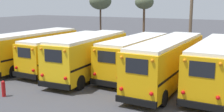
{
  "coord_description": "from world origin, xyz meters",
  "views": [
    {
      "loc": [
        10.15,
        -19.46,
        5.85
      ],
      "look_at": [
        0.0,
        -0.18,
        1.64
      ],
      "focal_mm": 45.0,
      "sensor_mm": 36.0,
      "label": 1
    }
  ],
  "objects_px": {
    "school_bus_2": "(89,54)",
    "school_bus_3": "(136,55)",
    "fire_hydrant": "(3,88)",
    "school_bus_4": "(168,61)",
    "school_bus_1": "(66,51)",
    "school_bus_0": "(34,48)",
    "bare_tree_1": "(100,1)",
    "school_bus_5": "(216,64)",
    "utility_pole": "(191,22)",
    "bare_tree_2": "(144,3)"
  },
  "relations": [
    {
      "from": "school_bus_0",
      "to": "school_bus_2",
      "type": "relative_size",
      "value": 1.04
    },
    {
      "from": "school_bus_2",
      "to": "fire_hydrant",
      "type": "height_order",
      "value": "school_bus_2"
    },
    {
      "from": "school_bus_2",
      "to": "school_bus_3",
      "type": "bearing_deg",
      "value": 33.18
    },
    {
      "from": "school_bus_3",
      "to": "fire_hydrant",
      "type": "xyz_separation_m",
      "value": [
        -5.27,
        -8.66,
        -1.15
      ]
    },
    {
      "from": "school_bus_1",
      "to": "bare_tree_1",
      "type": "height_order",
      "value": "bare_tree_1"
    },
    {
      "from": "school_bus_5",
      "to": "bare_tree_1",
      "type": "height_order",
      "value": "bare_tree_1"
    },
    {
      "from": "school_bus_1",
      "to": "bare_tree_2",
      "type": "xyz_separation_m",
      "value": [
        1.05,
        15.8,
        4.08
      ]
    },
    {
      "from": "bare_tree_2",
      "to": "fire_hydrant",
      "type": "relative_size",
      "value": 6.55
    },
    {
      "from": "bare_tree_1",
      "to": "school_bus_5",
      "type": "bearing_deg",
      "value": -42.45
    },
    {
      "from": "school_bus_1",
      "to": "school_bus_5",
      "type": "bearing_deg",
      "value": 0.56
    },
    {
      "from": "school_bus_3",
      "to": "bare_tree_2",
      "type": "distance_m",
      "value": 16.26
    },
    {
      "from": "school_bus_0",
      "to": "bare_tree_1",
      "type": "xyz_separation_m",
      "value": [
        -3.58,
        18.22,
        4.18
      ]
    },
    {
      "from": "fire_hydrant",
      "to": "utility_pole",
      "type": "bearing_deg",
      "value": 71.39
    },
    {
      "from": "school_bus_1",
      "to": "school_bus_3",
      "type": "distance_m",
      "value": 6.28
    },
    {
      "from": "school_bus_5",
      "to": "bare_tree_2",
      "type": "height_order",
      "value": "bare_tree_2"
    },
    {
      "from": "bare_tree_2",
      "to": "fire_hydrant",
      "type": "xyz_separation_m",
      "value": [
        -0.11,
        -23.54,
        -5.19
      ]
    },
    {
      "from": "school_bus_2",
      "to": "school_bus_1",
      "type": "bearing_deg",
      "value": 160.35
    },
    {
      "from": "school_bus_3",
      "to": "bare_tree_2",
      "type": "xyz_separation_m",
      "value": [
        -5.16,
        14.88,
        4.04
      ]
    },
    {
      "from": "school_bus_0",
      "to": "school_bus_2",
      "type": "height_order",
      "value": "school_bus_2"
    },
    {
      "from": "utility_pole",
      "to": "school_bus_0",
      "type": "bearing_deg",
      "value": -129.24
    },
    {
      "from": "fire_hydrant",
      "to": "school_bus_1",
      "type": "bearing_deg",
      "value": 96.9
    },
    {
      "from": "utility_pole",
      "to": "bare_tree_2",
      "type": "height_order",
      "value": "utility_pole"
    },
    {
      "from": "school_bus_0",
      "to": "school_bus_3",
      "type": "distance_m",
      "value": 9.44
    },
    {
      "from": "school_bus_0",
      "to": "bare_tree_2",
      "type": "xyz_separation_m",
      "value": [
        4.15,
        16.42,
        3.96
      ]
    },
    {
      "from": "school_bus_0",
      "to": "bare_tree_1",
      "type": "height_order",
      "value": "bare_tree_1"
    },
    {
      "from": "school_bus_5",
      "to": "fire_hydrant",
      "type": "xyz_separation_m",
      "value": [
        -11.48,
        -7.86,
        -1.24
      ]
    },
    {
      "from": "school_bus_5",
      "to": "bare_tree_2",
      "type": "xyz_separation_m",
      "value": [
        -11.37,
        15.68,
        3.95
      ]
    },
    {
      "from": "utility_pole",
      "to": "fire_hydrant",
      "type": "bearing_deg",
      "value": -108.61
    },
    {
      "from": "school_bus_1",
      "to": "utility_pole",
      "type": "bearing_deg",
      "value": 58.48
    },
    {
      "from": "school_bus_3",
      "to": "school_bus_4",
      "type": "height_order",
      "value": "school_bus_4"
    },
    {
      "from": "school_bus_1",
      "to": "school_bus_2",
      "type": "xyz_separation_m",
      "value": [
        3.11,
        -1.11,
        0.15
      ]
    },
    {
      "from": "bare_tree_1",
      "to": "school_bus_1",
      "type": "bearing_deg",
      "value": -69.19
    },
    {
      "from": "school_bus_5",
      "to": "utility_pole",
      "type": "bearing_deg",
      "value": 109.76
    },
    {
      "from": "school_bus_1",
      "to": "school_bus_0",
      "type": "bearing_deg",
      "value": -168.87
    },
    {
      "from": "school_bus_2",
      "to": "bare_tree_1",
      "type": "relative_size",
      "value": 1.32
    },
    {
      "from": "school_bus_5",
      "to": "fire_hydrant",
      "type": "bearing_deg",
      "value": -145.61
    },
    {
      "from": "school_bus_0",
      "to": "fire_hydrant",
      "type": "relative_size",
      "value": 9.53
    },
    {
      "from": "school_bus_1",
      "to": "bare_tree_1",
      "type": "distance_m",
      "value": 19.32
    },
    {
      "from": "utility_pole",
      "to": "bare_tree_1",
      "type": "height_order",
      "value": "bare_tree_1"
    },
    {
      "from": "school_bus_3",
      "to": "school_bus_4",
      "type": "relative_size",
      "value": 0.86
    },
    {
      "from": "school_bus_4",
      "to": "school_bus_5",
      "type": "height_order",
      "value": "school_bus_4"
    },
    {
      "from": "school_bus_2",
      "to": "fire_hydrant",
      "type": "distance_m",
      "value": 7.09
    },
    {
      "from": "school_bus_2",
      "to": "school_bus_3",
      "type": "relative_size",
      "value": 1.0
    },
    {
      "from": "school_bus_0",
      "to": "school_bus_2",
      "type": "distance_m",
      "value": 6.23
    },
    {
      "from": "bare_tree_1",
      "to": "fire_hydrant",
      "type": "bearing_deg",
      "value": -73.25
    },
    {
      "from": "utility_pole",
      "to": "fire_hydrant",
      "type": "height_order",
      "value": "utility_pole"
    },
    {
      "from": "school_bus_3",
      "to": "fire_hydrant",
      "type": "relative_size",
      "value": 9.15
    },
    {
      "from": "school_bus_4",
      "to": "school_bus_2",
      "type": "bearing_deg",
      "value": -175.45
    },
    {
      "from": "school_bus_2",
      "to": "bare_tree_2",
      "type": "relative_size",
      "value": 1.4
    },
    {
      "from": "school_bus_4",
      "to": "fire_hydrant",
      "type": "bearing_deg",
      "value": -139.63
    }
  ]
}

